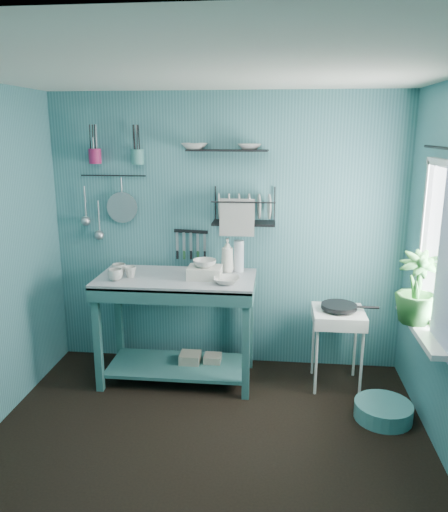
# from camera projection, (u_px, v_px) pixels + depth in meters

# --- Properties ---
(floor) EXTENTS (3.20, 3.20, 0.00)m
(floor) POSITION_uv_depth(u_px,v_px,m) (204.00, 455.00, 3.42)
(floor) COLOR black
(floor) RESTS_ON ground
(ceiling) EXTENTS (3.20, 3.20, 0.00)m
(ceiling) POSITION_uv_depth(u_px,v_px,m) (199.00, 69.00, 2.81)
(ceiling) COLOR silver
(ceiling) RESTS_ON ground
(wall_back) EXTENTS (3.20, 0.00, 3.20)m
(wall_back) POSITION_uv_depth(u_px,v_px,m) (226.00, 233.00, 4.56)
(wall_back) COLOR #3C767C
(wall_back) RESTS_ON ground
(wall_front) EXTENTS (3.20, 0.00, 3.20)m
(wall_front) POSITION_uv_depth(u_px,v_px,m) (135.00, 412.00, 1.67)
(wall_front) COLOR #3C767C
(wall_front) RESTS_ON ground
(work_counter) EXTENTS (1.40, 0.79, 0.95)m
(work_counter) POSITION_uv_depth(u_px,v_px,m) (177.00, 328.00, 4.38)
(work_counter) COLOR #316866
(work_counter) RESTS_ON floor
(mug_left) EXTENTS (0.12, 0.12, 0.10)m
(mug_left) POSITION_uv_depth(u_px,v_px,m) (115.00, 275.00, 4.14)
(mug_left) COLOR beige
(mug_left) RESTS_ON work_counter
(mug_mid) EXTENTS (0.14, 0.14, 0.09)m
(mug_mid) POSITION_uv_depth(u_px,v_px,m) (131.00, 272.00, 4.23)
(mug_mid) COLOR beige
(mug_mid) RESTS_ON work_counter
(mug_right) EXTENTS (0.17, 0.17, 0.10)m
(mug_right) POSITION_uv_depth(u_px,v_px,m) (119.00, 269.00, 4.30)
(mug_right) COLOR beige
(mug_right) RESTS_ON work_counter
(wash_tub) EXTENTS (0.28, 0.22, 0.10)m
(wash_tub) POSITION_uv_depth(u_px,v_px,m) (205.00, 272.00, 4.20)
(wash_tub) COLOR silver
(wash_tub) RESTS_ON work_counter
(tub_bowl) EXTENTS (0.20, 0.19, 0.06)m
(tub_bowl) POSITION_uv_depth(u_px,v_px,m) (205.00, 263.00, 4.18)
(tub_bowl) COLOR beige
(tub_bowl) RESTS_ON wash_tub
(soap_bottle) EXTENTS (0.12, 0.12, 0.30)m
(soap_bottle) POSITION_uv_depth(u_px,v_px,m) (227.00, 255.00, 4.37)
(soap_bottle) COLOR silver
(soap_bottle) RESTS_ON work_counter
(water_bottle) EXTENTS (0.09, 0.09, 0.28)m
(water_bottle) POSITION_uv_depth(u_px,v_px,m) (239.00, 256.00, 4.38)
(water_bottle) COLOR silver
(water_bottle) RESTS_ON work_counter
(counter_bowl) EXTENTS (0.22, 0.22, 0.05)m
(counter_bowl) POSITION_uv_depth(u_px,v_px,m) (227.00, 280.00, 4.06)
(counter_bowl) COLOR beige
(counter_bowl) RESTS_ON work_counter
(hotplate_stand) EXTENTS (0.46, 0.46, 0.69)m
(hotplate_stand) POSITION_uv_depth(u_px,v_px,m) (337.00, 348.00, 4.29)
(hotplate_stand) COLOR white
(hotplate_stand) RESTS_ON floor
(frying_pan) EXTENTS (0.30, 0.30, 0.03)m
(frying_pan) POSITION_uv_depth(u_px,v_px,m) (339.00, 306.00, 4.20)
(frying_pan) COLOR black
(frying_pan) RESTS_ON hotplate_stand
(knife_strip) EXTENTS (0.32, 0.06, 0.03)m
(knife_strip) POSITION_uv_depth(u_px,v_px,m) (191.00, 231.00, 4.56)
(knife_strip) COLOR black
(knife_strip) RESTS_ON wall_back
(dish_rack) EXTENTS (0.55, 0.25, 0.32)m
(dish_rack) POSITION_uv_depth(u_px,v_px,m) (244.00, 206.00, 4.35)
(dish_rack) COLOR black
(dish_rack) RESTS_ON wall_back
(upper_shelf) EXTENTS (0.71, 0.22, 0.01)m
(upper_shelf) POSITION_uv_depth(u_px,v_px,m) (227.00, 150.00, 4.28)
(upper_shelf) COLOR black
(upper_shelf) RESTS_ON wall_back
(shelf_bowl_left) EXTENTS (0.25, 0.25, 0.05)m
(shelf_bowl_left) POSITION_uv_depth(u_px,v_px,m) (194.00, 147.00, 4.30)
(shelf_bowl_left) COLOR beige
(shelf_bowl_left) RESTS_ON upper_shelf
(shelf_bowl_right) EXTENTS (0.23, 0.23, 0.05)m
(shelf_bowl_right) POSITION_uv_depth(u_px,v_px,m) (250.00, 138.00, 4.23)
(shelf_bowl_right) COLOR beige
(shelf_bowl_right) RESTS_ON upper_shelf
(utensil_cup_magenta) EXTENTS (0.11, 0.11, 0.13)m
(utensil_cup_magenta) POSITION_uv_depth(u_px,v_px,m) (95.00, 156.00, 4.43)
(utensil_cup_magenta) COLOR #A61E54
(utensil_cup_magenta) RESTS_ON wall_back
(utensil_cup_teal) EXTENTS (0.11, 0.11, 0.13)m
(utensil_cup_teal) POSITION_uv_depth(u_px,v_px,m) (138.00, 157.00, 4.39)
(utensil_cup_teal) COLOR teal
(utensil_cup_teal) RESTS_ON wall_back
(colander) EXTENTS (0.28, 0.03, 0.28)m
(colander) POSITION_uv_depth(u_px,v_px,m) (122.00, 207.00, 4.55)
(colander) COLOR #A9ACB1
(colander) RESTS_ON wall_back
(ladle_outer) EXTENTS (0.01, 0.01, 0.30)m
(ladle_outer) POSITION_uv_depth(u_px,v_px,m) (85.00, 202.00, 4.59)
(ladle_outer) COLOR #A9ACB1
(ladle_outer) RESTS_ON wall_back
(ladle_inner) EXTENTS (0.01, 0.01, 0.30)m
(ladle_inner) POSITION_uv_depth(u_px,v_px,m) (99.00, 217.00, 4.61)
(ladle_inner) COLOR #A9ACB1
(ladle_inner) RESTS_ON wall_back
(hook_rail) EXTENTS (0.60, 0.01, 0.01)m
(hook_rail) POSITION_uv_depth(u_px,v_px,m) (113.00, 176.00, 4.51)
(hook_rail) COLOR black
(hook_rail) RESTS_ON wall_back
(window_glass) EXTENTS (0.00, 1.10, 1.10)m
(window_glass) POSITION_uv_depth(u_px,v_px,m) (445.00, 248.00, 3.35)
(window_glass) COLOR white
(window_glass) RESTS_ON wall_right
(windowsill) EXTENTS (0.16, 0.95, 0.04)m
(windowsill) POSITION_uv_depth(u_px,v_px,m) (423.00, 329.00, 3.50)
(windowsill) COLOR white
(windowsill) RESTS_ON wall_right
(curtain_rod) EXTENTS (0.02, 1.05, 0.02)m
(curtain_rod) POSITION_uv_depth(u_px,v_px,m) (448.00, 149.00, 3.19)
(curtain_rod) COLOR black
(curtain_rod) RESTS_ON wall_right
(potted_plant) EXTENTS (0.32, 0.32, 0.52)m
(potted_plant) POSITION_uv_depth(u_px,v_px,m) (417.00, 288.00, 3.51)
(potted_plant) COLOR #2A6B2D
(potted_plant) RESTS_ON windowsill
(storage_tin_large) EXTENTS (0.18, 0.18, 0.22)m
(storage_tin_large) POSITION_uv_depth(u_px,v_px,m) (190.00, 365.00, 4.50)
(storage_tin_large) COLOR gray
(storage_tin_large) RESTS_ON floor
(storage_tin_small) EXTENTS (0.15, 0.15, 0.20)m
(storage_tin_small) POSITION_uv_depth(u_px,v_px,m) (213.00, 365.00, 4.51)
(storage_tin_small) COLOR gray
(storage_tin_small) RESTS_ON floor
(floor_basin) EXTENTS (0.44, 0.44, 0.13)m
(floor_basin) POSITION_uv_depth(u_px,v_px,m) (383.00, 411.00, 3.84)
(floor_basin) COLOR teal
(floor_basin) RESTS_ON floor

